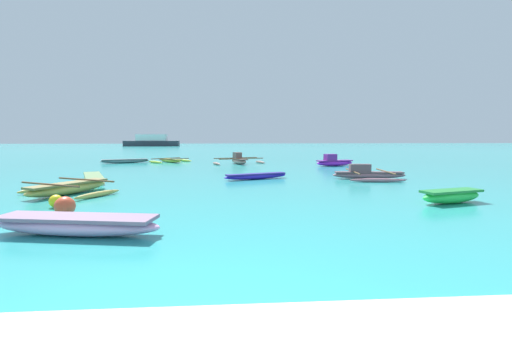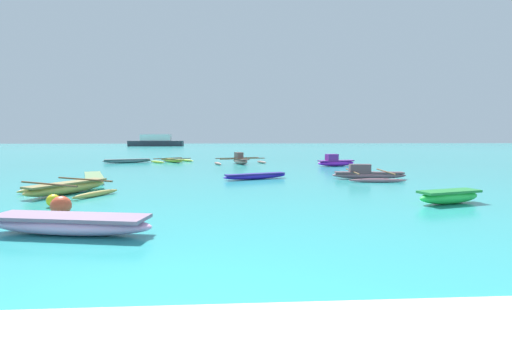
# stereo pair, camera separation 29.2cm
# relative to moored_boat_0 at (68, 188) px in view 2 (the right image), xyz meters

# --- Properties ---
(moored_boat_0) EXTENTS (3.84, 3.35, 0.51)m
(moored_boat_0) POSITION_rel_moored_boat_0_xyz_m (0.00, 0.00, 0.00)
(moored_boat_0) COLOR tan
(moored_boat_0) RESTS_ON ground_plane
(moored_boat_1) EXTENTS (3.84, 3.75, 0.35)m
(moored_boat_1) POSITION_rel_moored_boat_0_xyz_m (0.93, 16.89, -0.08)
(moored_boat_1) COLOR #C9E347
(moored_boat_1) RESTS_ON ground_plane
(moored_boat_2) EXTENTS (3.94, 1.48, 0.44)m
(moored_boat_2) POSITION_rel_moored_boat_0_xyz_m (2.80, -5.78, 0.00)
(moored_boat_2) COLOR #DCA2D3
(moored_boat_2) RESTS_ON ground_plane
(moored_boat_3) EXTENTS (2.45, 1.24, 0.45)m
(moored_boat_3) POSITION_rel_moored_boat_0_xyz_m (13.58, -2.80, 0.01)
(moored_boat_3) COLOR #2FD850
(moored_boat_3) RESTS_ON ground_plane
(moored_boat_4) EXTENTS (4.00, 1.97, 0.33)m
(moored_boat_4) POSITION_rel_moored_boat_0_xyz_m (-2.78, 16.30, -0.05)
(moored_boat_4) COLOR slate
(moored_boat_4) RESTS_ON ground_plane
(moored_boat_5) EXTENTS (4.43, 3.09, 0.95)m
(moored_boat_5) POSITION_rel_moored_boat_0_xyz_m (6.87, 14.51, 0.07)
(moored_boat_5) COLOR tan
(moored_boat_5) RESTS_ON ground_plane
(moored_boat_6) EXTENTS (3.12, 1.38, 0.92)m
(moored_boat_6) POSITION_rel_moored_boat_0_xyz_m (14.12, 12.09, 0.08)
(moored_boat_6) COLOR #B82AE0
(moored_boat_6) RESTS_ON ground_plane
(moored_boat_7) EXTENTS (3.49, 1.69, 0.30)m
(moored_boat_7) POSITION_rel_moored_boat_0_xyz_m (7.56, 4.20, -0.07)
(moored_boat_7) COLOR #3A24CD
(moored_boat_7) RESTS_ON ground_plane
(moored_boat_8) EXTENTS (2.44, 4.15, 0.30)m
(moored_boat_8) POSITION_rel_moored_boat_0_xyz_m (-0.66, 4.07, -0.07)
(moored_boat_8) COLOR #85C666
(moored_boat_8) RESTS_ON ground_plane
(moored_boat_9) EXTENTS (3.88, 3.39, 0.78)m
(moored_boat_9) POSITION_rel_moored_boat_0_xyz_m (13.48, 3.98, 0.01)
(moored_boat_9) COLOR #A26976
(moored_boat_9) RESTS_ON ground_plane
(mooring_buoy_0) EXTENTS (0.55, 0.55, 0.55)m
(mooring_buoy_0) POSITION_rel_moored_boat_0_xyz_m (1.64, -3.81, 0.03)
(mooring_buoy_0) COLOR #E54C2D
(mooring_buoy_0) RESTS_ON ground_plane
(mooring_buoy_1) EXTENTS (0.40, 0.40, 0.40)m
(mooring_buoy_1) POSITION_rel_moored_boat_0_xyz_m (0.80, -2.59, -0.04)
(mooring_buoy_1) COLOR yellow
(mooring_buoy_1) RESTS_ON ground_plane
(distant_ferry) EXTENTS (13.28, 2.92, 2.92)m
(distant_ferry) POSITION_rel_moored_boat_0_xyz_m (-13.45, 73.49, 0.95)
(distant_ferry) COLOR #2D333D
(distant_ferry) RESTS_ON ground_plane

